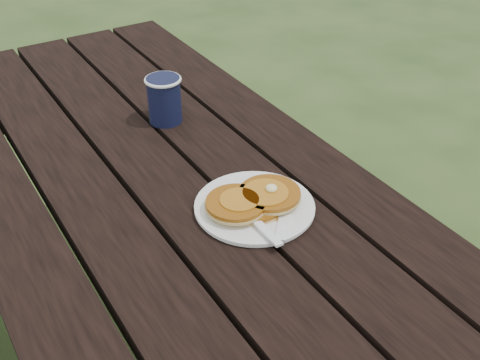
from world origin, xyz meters
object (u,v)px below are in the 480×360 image
picnic_table (184,321)px  coffee_cup (164,97)px  plate (255,207)px  pancake_stack (254,200)px

picnic_table → coffee_cup: size_ratio=16.27×
plate → coffee_cup: coffee_cup is taller
coffee_cup → picnic_table: bearing=-113.1°
picnic_table → plate: (0.10, -0.14, 0.39)m
picnic_table → pancake_stack: (0.10, -0.14, 0.41)m
picnic_table → pancake_stack: size_ratio=9.71×
picnic_table → plate: bearing=-54.0°
plate → pancake_stack: 0.02m
plate → pancake_stack: pancake_stack is taller
pancake_stack → coffee_cup: size_ratio=1.68×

